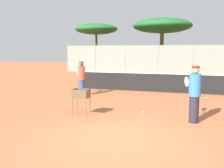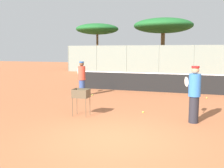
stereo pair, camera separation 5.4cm
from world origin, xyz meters
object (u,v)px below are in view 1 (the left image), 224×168
(player_white_outfit, at_px, (81,78))
(player_red_cap, at_px, (194,94))
(tennis_net, at_px, (158,82))
(ball_cart, at_px, (81,95))

(player_white_outfit, bearing_deg, player_red_cap, -166.56)
(tennis_net, height_order, ball_cart, tennis_net)
(player_red_cap, bearing_deg, ball_cart, 64.72)
(player_white_outfit, height_order, ball_cart, player_white_outfit)
(tennis_net, bearing_deg, player_red_cap, -71.69)
(tennis_net, relative_size, player_red_cap, 5.02)
(player_white_outfit, xyz_separation_m, ball_cart, (1.67, -3.72, -0.18))
(player_red_cap, bearing_deg, player_white_outfit, 28.20)
(tennis_net, distance_m, player_red_cap, 6.23)
(player_white_outfit, distance_m, ball_cart, 4.08)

